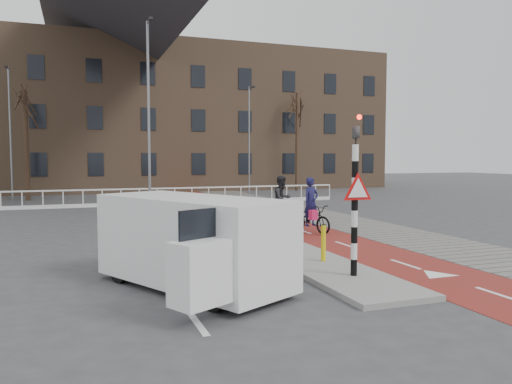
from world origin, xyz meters
name	(u,v)px	position (x,y,z in m)	size (l,w,h in m)	color
ground	(334,261)	(0.00, 0.00, 0.00)	(120.00, 120.00, 0.00)	#38383A
bike_lane	(257,216)	(1.50, 10.00, 0.01)	(2.50, 60.00, 0.01)	maroon
sidewalk	(312,214)	(4.30, 10.00, 0.01)	(3.00, 60.00, 0.01)	slate
curb_island	(257,237)	(-0.70, 4.00, 0.06)	(1.80, 16.00, 0.12)	gray
traffic_signal	(355,191)	(-0.60, -2.02, 1.99)	(0.80, 0.80, 3.68)	black
bollard	(323,243)	(-0.52, -0.40, 0.57)	(0.12, 0.12, 0.89)	#DAC80C
cyclist_near	(311,214)	(1.62, 4.65, 0.68)	(1.22, 2.03, 1.99)	black
cyclist_far	(282,207)	(1.06, 6.00, 0.84)	(1.24, 1.94, 2.01)	black
van	(192,240)	(-4.08, -1.40, 1.00)	(3.62, 4.73, 1.90)	white
railing	(102,201)	(-5.00, 17.00, 0.31)	(28.00, 0.10, 0.99)	silver
townhouse_row	(116,96)	(-3.00, 32.00, 7.81)	(46.00, 10.00, 15.90)	#7F6047
tree_mid	(26,146)	(-9.20, 22.86, 3.43)	(0.28, 0.28, 6.86)	black
tree_right	(297,142)	(10.62, 25.64, 3.96)	(0.22, 0.22, 7.93)	black
streetlight_near	(149,120)	(-3.14, 11.73, 4.42)	(0.12, 0.12, 8.83)	slate
streetlight_left	(10,134)	(-10.14, 23.32, 4.16)	(0.12, 0.12, 8.32)	slate
streetlight_right	(249,141)	(5.67, 23.20, 3.93)	(0.12, 0.12, 7.85)	slate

